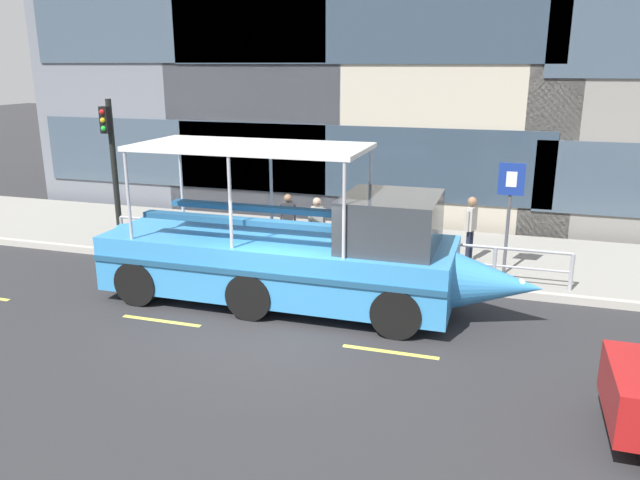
% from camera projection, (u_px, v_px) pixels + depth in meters
% --- Properties ---
extents(ground_plane, '(120.00, 120.00, 0.00)m').
position_uv_depth(ground_plane, '(278.00, 326.00, 12.47)').
color(ground_plane, '#2B2B2D').
extents(sidewalk, '(32.00, 4.80, 0.18)m').
position_uv_depth(sidewalk, '(348.00, 247.00, 17.58)').
color(sidewalk, gray).
rests_on(sidewalk, ground_plane).
extents(curb_edge, '(32.00, 0.18, 0.18)m').
position_uv_depth(curb_edge, '(323.00, 274.00, 15.30)').
color(curb_edge, '#B2ADA3').
rests_on(curb_edge, ground_plane).
extents(lane_centreline, '(25.80, 0.12, 0.01)m').
position_uv_depth(lane_centreline, '(269.00, 335.00, 12.03)').
color(lane_centreline, '#DBD64C').
rests_on(lane_centreline, ground_plane).
extents(curb_guardrail, '(11.81, 0.09, 0.89)m').
position_uv_depth(curb_guardrail, '(322.00, 244.00, 15.46)').
color(curb_guardrail, '#9EA0A8').
rests_on(curb_guardrail, sidewalk).
extents(traffic_light_pole, '(0.24, 0.46, 4.03)m').
position_uv_depth(traffic_light_pole, '(112.00, 157.00, 17.05)').
color(traffic_light_pole, black).
rests_on(traffic_light_pole, sidewalk).
extents(parking_sign, '(0.60, 0.12, 2.72)m').
position_uv_depth(parking_sign, '(510.00, 200.00, 14.53)').
color(parking_sign, '#4C4F54').
rests_on(parking_sign, sidewalk).
extents(duck_tour_boat, '(9.56, 2.60, 3.47)m').
position_uv_depth(duck_tour_boat, '(302.00, 255.00, 13.38)').
color(duck_tour_boat, '#388CD1').
rests_on(duck_tour_boat, ground_plane).
extents(pedestrian_near_bow, '(0.29, 0.47, 1.73)m').
position_uv_depth(pedestrian_near_bow, '(471.00, 223.00, 15.63)').
color(pedestrian_near_bow, '#1E2338').
rests_on(pedestrian_near_bow, sidewalk).
extents(pedestrian_mid_left, '(0.41, 0.30, 1.59)m').
position_uv_depth(pedestrian_mid_left, '(317.00, 221.00, 16.18)').
color(pedestrian_mid_left, '#47423D').
rests_on(pedestrian_mid_left, sidewalk).
extents(pedestrian_mid_right, '(0.42, 0.25, 1.53)m').
position_uv_depth(pedestrian_mid_right, '(288.00, 216.00, 16.89)').
color(pedestrian_mid_right, '#1E2338').
rests_on(pedestrian_mid_right, sidewalk).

